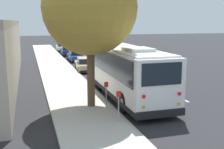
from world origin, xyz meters
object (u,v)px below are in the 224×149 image
object	(u,v)px
shuttle_bus	(128,70)
street_tree	(89,1)
sign_post_far	(106,95)
parked_sedan_navy	(68,51)
parked_sedan_blue	(76,56)
sign_post_near	(119,106)
parked_sedan_white	(62,47)
parked_sedan_tan	(85,64)

from	to	relation	value
shuttle_bus	street_tree	size ratio (longest dim) A/B	1.09
sign_post_far	parked_sedan_navy	bearing A→B (deg)	-3.49
parked_sedan_navy	sign_post_far	xyz separation A→B (m)	(-25.93, 1.58, 0.29)
parked_sedan_blue	sign_post_near	xyz separation A→B (m)	(-22.12, 1.76, 0.33)
shuttle_bus	parked_sedan_blue	world-z (taller)	shuttle_bus
parked_sedan_navy	parked_sedan_white	size ratio (longest dim) A/B	0.98
parked_sedan_tan	street_tree	xyz separation A→B (m)	(-11.92, 2.11, 5.21)
sign_post_near	parked_sedan_white	bearing A→B (deg)	-2.57
parked_sedan_tan	parked_sedan_navy	world-z (taller)	parked_sedan_navy
parked_sedan_tan	parked_sedan_navy	size ratio (longest dim) A/B	0.95
street_tree	shuttle_bus	bearing A→B (deg)	-65.87
street_tree	sign_post_near	distance (m)	5.78
street_tree	sign_post_near	world-z (taller)	street_tree
shuttle_bus	sign_post_far	world-z (taller)	shuttle_bus
street_tree	sign_post_near	size ratio (longest dim) A/B	5.81
sign_post_far	parked_sedan_blue	bearing A→B (deg)	-5.03
shuttle_bus	sign_post_near	world-z (taller)	shuttle_bus
shuttle_bus	parked_sedan_navy	bearing A→B (deg)	1.16
shuttle_bus	parked_sedan_tan	xyz separation A→B (m)	(10.74, 0.51, -1.19)
parked_sedan_tan	street_tree	size ratio (longest dim) A/B	0.51
parked_sedan_blue	sign_post_near	size ratio (longest dim) A/B	3.13
parked_sedan_blue	street_tree	world-z (taller)	street_tree
street_tree	sign_post_far	world-z (taller)	street_tree
street_tree	parked_sedan_navy	bearing A→B (deg)	-5.08
shuttle_bus	parked_sedan_tan	distance (m)	10.82
parked_sedan_navy	street_tree	distance (m)	25.64
parked_sedan_tan	parked_sedan_blue	distance (m)	7.19
parked_sedan_navy	street_tree	size ratio (longest dim) A/B	0.53
parked_sedan_tan	sign_post_near	world-z (taller)	sign_post_near
sign_post_far	parked_sedan_tan	bearing A→B (deg)	-6.52
shuttle_bus	sign_post_near	xyz separation A→B (m)	(-4.19, 1.97, -0.87)
parked_sedan_white	sign_post_near	xyz separation A→B (m)	(-33.84, 1.52, 0.30)
parked_sedan_blue	shuttle_bus	bearing A→B (deg)	-178.34
shuttle_bus	street_tree	world-z (taller)	street_tree
shuttle_bus	parked_sedan_navy	xyz separation A→B (m)	(23.84, 0.39, -1.16)
parked_sedan_blue	sign_post_far	size ratio (longest dim) A/B	3.15
parked_sedan_navy	street_tree	bearing A→B (deg)	177.15
parked_sedan_blue	parked_sedan_white	distance (m)	11.73
shuttle_bus	sign_post_far	distance (m)	3.00
parked_sedan_white	street_tree	xyz separation A→B (m)	(-30.82, 2.16, 5.18)
shuttle_bus	parked_sedan_white	world-z (taller)	shuttle_bus
street_tree	sign_post_near	bearing A→B (deg)	-167.95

